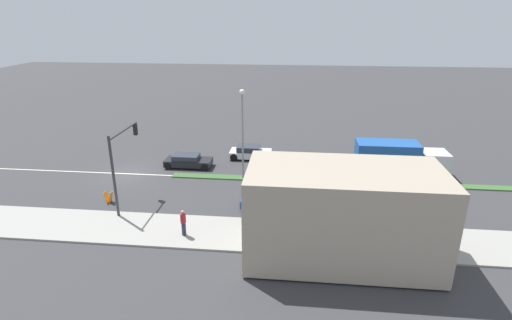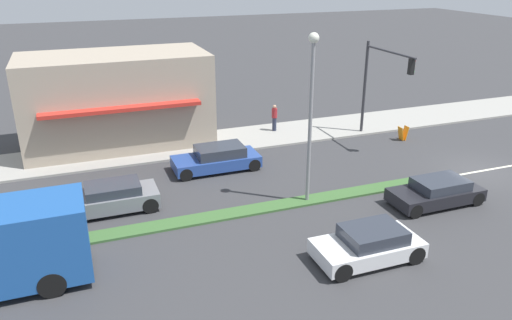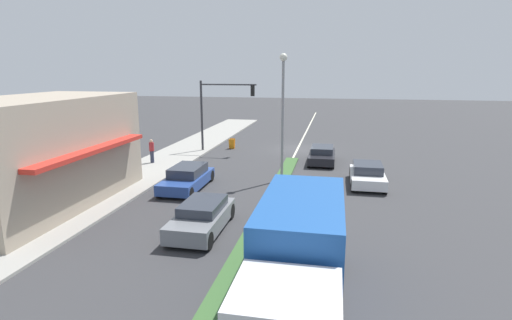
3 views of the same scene
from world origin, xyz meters
The scene contains 14 objects.
ground_plane centered at (0.00, 18.00, 0.00)m, with size 160.00×160.00×0.00m, color #38383A.
sidewalk_right centered at (9.00, 18.50, 0.06)m, with size 4.00×73.00×0.12m, color #9E9B93.
median_strip centered at (0.00, 27.00, 0.05)m, with size 0.90×46.00×0.10m, color #3D6633.
lane_marking_center centered at (0.00, 0.00, 0.00)m, with size 0.16×60.00×0.01m, color beige.
building_corner_store centered at (10.80, 16.95, 2.71)m, with size 5.86×10.36×5.19m.
traffic_signal_main centered at (6.12, 2.53, 3.90)m, with size 4.59×0.34×5.60m.
street_lamp centered at (0.00, 10.00, 4.78)m, with size 0.44×0.44×7.37m.
pedestrian centered at (9.56, 7.63, 1.00)m, with size 0.34×0.34×1.67m.
warning_aframe_sign centered at (5.50, 0.91, 0.43)m, with size 0.45×0.53×0.84m.
delivery_truck centered at (-2.20, 22.84, 1.47)m, with size 2.44×7.50×2.87m.
suv_grey centered at (2.20, 18.37, 0.62)m, with size 1.82×4.16×1.25m.
van_white centered at (-5.00, 10.01, 0.61)m, with size 1.91×3.88×1.25m.
sedan_dark centered at (-2.20, 4.73, 0.57)m, with size 1.82×4.13×1.16m.
coupe_blue centered at (5.00, 12.73, 0.61)m, with size 1.90×4.43×1.28m.
Camera 1 is at (30.48, 14.27, 12.89)m, focal length 28.00 mm.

